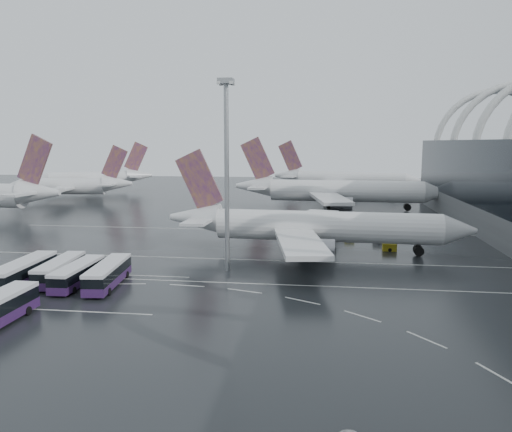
# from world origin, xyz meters

# --- Properties ---
(ground) EXTENTS (420.00, 420.00, 0.00)m
(ground) POSITION_xyz_m (0.00, 0.00, 0.00)
(ground) COLOR black
(ground) RESTS_ON ground
(lane_marking_near) EXTENTS (120.00, 0.25, 0.01)m
(lane_marking_near) POSITION_xyz_m (0.00, -2.00, 0.01)
(lane_marking_near) COLOR silver
(lane_marking_near) RESTS_ON ground
(lane_marking_mid) EXTENTS (120.00, 0.25, 0.01)m
(lane_marking_mid) POSITION_xyz_m (0.00, 12.00, 0.01)
(lane_marking_mid) COLOR silver
(lane_marking_mid) RESTS_ON ground
(lane_marking_far) EXTENTS (120.00, 0.25, 0.01)m
(lane_marking_far) POSITION_xyz_m (0.00, 40.00, 0.01)
(lane_marking_far) COLOR silver
(lane_marking_far) RESTS_ON ground
(bus_bay_line_south) EXTENTS (28.00, 0.25, 0.01)m
(bus_bay_line_south) POSITION_xyz_m (-24.00, -16.00, 0.01)
(bus_bay_line_south) COLOR silver
(bus_bay_line_south) RESTS_ON ground
(bus_bay_line_north) EXTENTS (28.00, 0.25, 0.01)m
(bus_bay_line_north) POSITION_xyz_m (-24.00, 0.00, 0.01)
(bus_bay_line_north) COLOR silver
(bus_bay_line_north) RESTS_ON ground
(airliner_main) EXTENTS (54.03, 47.41, 18.32)m
(airliner_main) POSITION_xyz_m (7.15, 19.25, 4.59)
(airliner_main) COLOR silver
(airliner_main) RESTS_ON ground
(airliner_gate_b) EXTENTS (60.65, 54.57, 21.08)m
(airliner_gate_b) POSITION_xyz_m (12.65, 77.34, 5.28)
(airliner_gate_b) COLOR silver
(airliner_gate_b) RESTS_ON ground
(airliner_gate_c) EXTENTS (56.52, 51.29, 20.25)m
(airliner_gate_c) POSITION_xyz_m (16.96, 124.99, 5.06)
(airliner_gate_c) COLOR silver
(airliner_gate_c) RESTS_ON ground
(jet_remote_mid) EXTENTS (42.82, 34.56, 18.62)m
(jet_remote_mid) POSITION_xyz_m (-74.36, 88.70, 4.81)
(jet_remote_mid) COLOR silver
(jet_remote_mid) RESTS_ON ground
(jet_remote_far) EXTENTS (43.22, 35.30, 19.75)m
(jet_remote_far) POSITION_xyz_m (-79.68, 118.58, 5.10)
(jet_remote_far) COLOR silver
(jet_remote_far) RESTS_ON ground
(bus_row_near_a) EXTENTS (3.73, 13.73, 3.35)m
(bus_row_near_a) POSITION_xyz_m (-31.58, -6.75, 1.84)
(bus_row_near_a) COLOR #281440
(bus_row_near_a) RESTS_ON ground
(bus_row_near_b) EXTENTS (3.77, 12.42, 3.01)m
(bus_row_near_b) POSITION_xyz_m (-27.63, -4.23, 1.65)
(bus_row_near_b) COLOR #281440
(bus_row_near_b) RESTS_ON ground
(bus_row_near_c) EXTENTS (3.06, 12.06, 2.96)m
(bus_row_near_c) POSITION_xyz_m (-24.10, -5.87, 1.62)
(bus_row_near_c) COLOR #281440
(bus_row_near_c) RESTS_ON ground
(bus_row_near_d) EXTENTS (4.26, 13.06, 3.16)m
(bus_row_near_d) POSITION_xyz_m (-19.77, -5.73, 1.74)
(bus_row_near_d) COLOR #281440
(bus_row_near_d) RESTS_ON ground
(floodlight_mast) EXTENTS (2.20, 2.20, 28.64)m
(floodlight_mast) POSITION_xyz_m (-5.21, 4.70, 18.01)
(floodlight_mast) COLOR gray
(floodlight_mast) RESTS_ON ground
(gse_cart_belly_a) EXTENTS (2.46, 1.45, 1.34)m
(gse_cart_belly_a) POSITION_xyz_m (21.27, 22.30, 0.67)
(gse_cart_belly_a) COLOR #B2A217
(gse_cart_belly_a) RESTS_ON ground
(gse_cart_belly_b) EXTENTS (2.24, 1.33, 1.22)m
(gse_cart_belly_b) POSITION_xyz_m (20.17, 29.44, 0.61)
(gse_cart_belly_b) COLOR slate
(gse_cart_belly_b) RESTS_ON ground
(gse_cart_belly_e) EXTENTS (1.91, 1.13, 1.04)m
(gse_cart_belly_e) POSITION_xyz_m (14.59, 31.16, 0.52)
(gse_cart_belly_e) COLOR #B2A217
(gse_cart_belly_e) RESTS_ON ground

